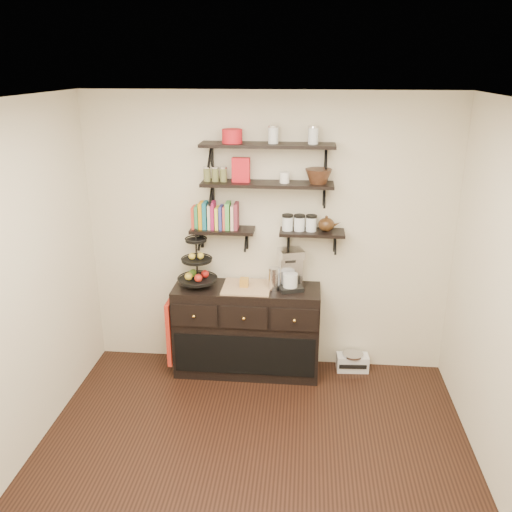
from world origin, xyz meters
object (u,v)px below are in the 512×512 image
object	(u,v)px
sideboard	(247,330)
fruit_stand	(197,267)
radio	(352,362)
coffee_maker	(291,270)

from	to	relation	value
sideboard	fruit_stand	distance (m)	0.79
sideboard	fruit_stand	size ratio (longest dim) A/B	2.56
radio	coffee_maker	bearing A→B (deg)	-176.67
sideboard	fruit_stand	bearing A→B (deg)	179.49
fruit_stand	radio	size ratio (longest dim) A/B	1.70
fruit_stand	coffee_maker	distance (m)	0.88
sideboard	coffee_maker	distance (m)	0.76
coffee_maker	fruit_stand	bearing A→B (deg)	163.01
coffee_maker	radio	distance (m)	1.19
fruit_stand	sideboard	bearing A→B (deg)	-0.51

